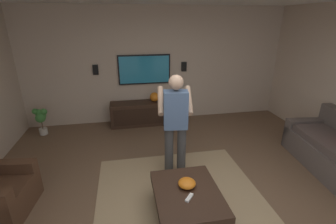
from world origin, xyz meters
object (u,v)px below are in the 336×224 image
wall_speaker_left (184,67)px  bowl (187,183)px  vase_round (154,97)px  media_console (147,113)px  remote_white (189,198)px  tv (144,70)px  person_standing (175,120)px  wall_speaker_right (96,70)px  potted_plant_short (41,118)px  coffee_table (187,198)px

wall_speaker_left → bowl: bearing=166.8°
vase_round → wall_speaker_left: bearing=-72.9°
bowl → vase_round: 3.00m
media_console → wall_speaker_left: wall_speaker_left is taller
media_console → remote_white: media_console is taller
media_console → bowl: (-2.97, -0.20, 0.18)m
remote_white → wall_speaker_left: 3.64m
tv → person_standing: (-2.32, -0.24, -0.35)m
person_standing → wall_speaker_right: person_standing is taller
potted_plant_short → wall_speaker_right: (0.43, -1.20, 0.92)m
bowl → wall_speaker_left: bearing=-13.2°
coffee_table → potted_plant_short: 3.82m
vase_round → wall_speaker_right: (0.23, 1.30, 0.65)m
coffee_table → wall_speaker_left: bearing=-13.1°
bowl → person_standing: bearing=-2.7°
media_console → bowl: bearing=3.9°
potted_plant_short → remote_white: 3.90m
person_standing → remote_white: 1.23m
wall_speaker_left → tv: bearing=90.8°
person_standing → vase_round: size_ratio=7.45×
person_standing → remote_white: (-1.11, 0.07, -0.52)m
wall_speaker_right → person_standing: bearing=-149.9°
vase_round → coffee_table: bearing=179.8°
tv → wall_speaker_left: (0.01, -0.96, 0.03)m
tv → media_console: bearing=0.0°
vase_round → media_console: bearing=95.6°
coffee_table → vase_round: 3.10m
potted_plant_short → tv: bearing=-79.8°
tv → potted_plant_short: size_ratio=1.98×
coffee_table → tv: (3.30, 0.18, 0.98)m
coffee_table → bowl: (0.09, -0.02, 0.15)m
wall_speaker_right → coffee_table: bearing=-158.7°
person_standing → remote_white: size_ratio=10.93×
coffee_table → media_console: media_console is taller
tv → remote_white: (-3.43, -0.17, -0.87)m
coffee_table → media_console: 3.07m
tv → remote_white: 3.54m
vase_round → wall_speaker_left: size_ratio=1.00×
remote_white → vase_round: size_ratio=0.68×
potted_plant_short → remote_white: size_ratio=4.10×
potted_plant_short → bowl: 3.76m
tv → vase_round: tv is taller
media_console → vase_round: size_ratio=7.73×
media_console → wall_speaker_right: wall_speaker_right is taller
tv → potted_plant_short: (-0.41, 2.31, -0.89)m
media_console → remote_white: size_ratio=11.33×
media_console → tv: bearing=-180.0°
wall_speaker_left → media_console: bearing=104.8°
wall_speaker_left → wall_speaker_right: same height
media_console → remote_white: 3.20m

